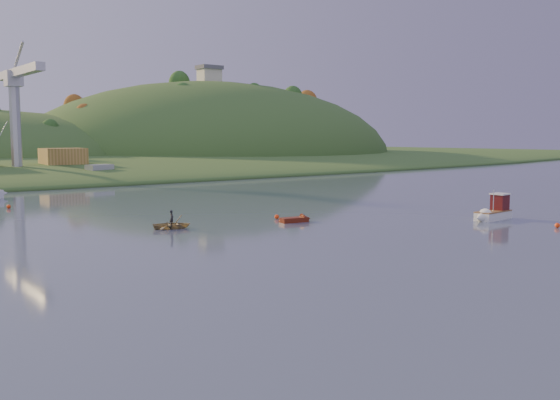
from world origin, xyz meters
TOP-DOWN VIEW (x-y plane):
  - hill_right at (95.00, 195.00)m, footprint 150.00×130.00m
  - hilltop_house at (95.00, 195.00)m, footprint 9.00×7.00m
  - wharf at (5.00, 122.00)m, footprint 42.00×16.00m
  - shed_east at (13.00, 124.00)m, footprint 9.00×7.00m
  - dock_crane at (2.00, 118.39)m, footprint 3.20×28.00m
  - fishing_boat at (24.97, 22.44)m, footprint 5.99×2.28m
  - canoe at (-5.61, 38.03)m, footprint 4.36×3.76m
  - paddler at (-5.61, 38.03)m, footprint 0.56×0.68m
  - red_tender at (7.57, 34.19)m, footprint 3.70×1.74m
  - work_vessel at (15.00, 108.00)m, footprint 13.42×7.92m
  - buoy_0 at (25.01, 14.97)m, footprint 0.50×0.50m
  - buoy_1 at (6.99, 37.42)m, footprint 0.50×0.50m
  - buoy_3 at (-13.68, 66.05)m, footprint 0.50×0.50m

SIDE VIEW (x-z plane):
  - hill_right at x=95.00m, z-range -30.00..30.00m
  - buoy_0 at x=25.01m, z-range 0.00..0.50m
  - buoy_1 at x=6.99m, z-range 0.00..0.50m
  - buoy_3 at x=-13.68m, z-range 0.00..0.50m
  - red_tender at x=7.57m, z-range -0.35..0.86m
  - canoe at x=-5.61m, z-range 0.00..0.76m
  - paddler at x=-5.61m, z-range 0.00..1.59m
  - fishing_boat at x=24.97m, z-range -1.04..2.70m
  - work_vessel at x=15.00m, z-range -0.47..2.79m
  - wharf at x=5.00m, z-range 0.00..2.40m
  - shed_east at x=13.00m, z-range 2.40..6.40m
  - dock_crane at x=2.00m, z-range 7.02..27.32m
  - hilltop_house at x=95.00m, z-range 30.18..36.63m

